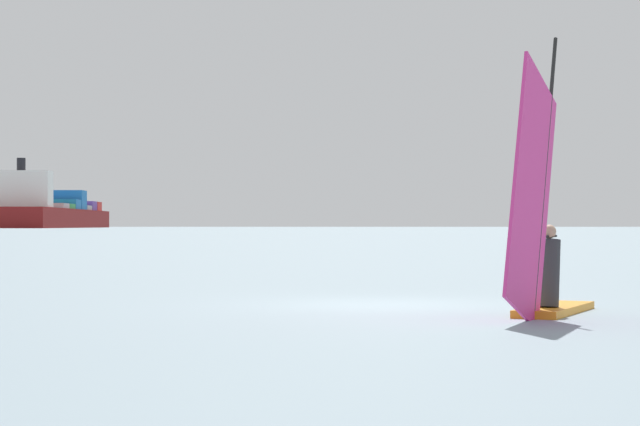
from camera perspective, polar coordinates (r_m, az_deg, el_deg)
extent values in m
plane|color=gray|center=(20.83, 3.32, -4.41)|extent=(4000.00, 4000.00, 0.00)
cube|color=orange|center=(19.21, 11.14, -4.54)|extent=(1.11, 2.78, 0.12)
cylinder|color=black|center=(18.58, 10.68, 2.05)|extent=(0.29, 1.49, 4.26)
cube|color=#D8338C|center=(17.78, 10.06, 0.96)|extent=(0.51, 2.93, 4.09)
cylinder|color=black|center=(18.35, 10.53, -1.11)|extent=(0.33, 1.85, 0.04)
cylinder|color=#2D2D33|center=(18.84, 10.89, -2.84)|extent=(0.39, 0.50, 1.08)
sphere|color=tan|center=(18.82, 10.88, -0.88)|extent=(0.22, 0.22, 0.22)
cube|color=maroon|center=(638.91, -12.65, -0.26)|extent=(82.41, 188.21, 9.64)
cube|color=silver|center=(569.49, -14.08, 1.12)|extent=(29.77, 20.15, 16.89)
cylinder|color=black|center=(569.94, -14.08, 2.27)|extent=(4.00, 4.00, 6.00)
cube|color=#99999E|center=(608.31, -13.24, 0.33)|extent=(29.97, 22.02, 2.60)
cube|color=#2D8C47|center=(624.56, -12.92, 0.31)|extent=(29.97, 22.02, 2.60)
cube|color=#1E66AD|center=(640.85, -12.62, 0.40)|extent=(29.97, 22.02, 5.20)
cube|color=#1E66AD|center=(657.18, -12.33, 0.60)|extent=(29.97, 22.02, 10.40)
cube|color=#99999E|center=(673.41, -12.05, 0.24)|extent=(29.97, 22.02, 2.60)
cube|color=#59388C|center=(689.75, -11.79, 0.33)|extent=(29.97, 22.02, 5.20)
cube|color=red|center=(706.08, -11.54, 0.31)|extent=(29.97, 22.02, 5.20)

